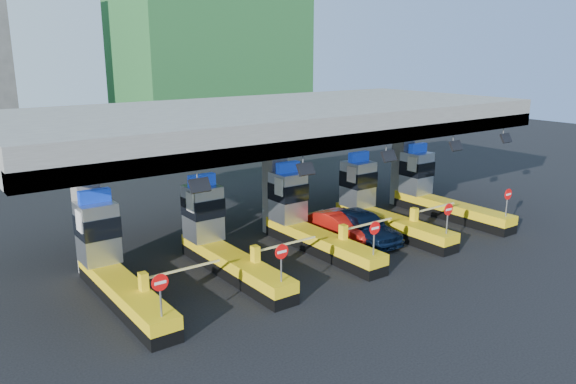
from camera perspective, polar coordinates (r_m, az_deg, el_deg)
ground at (r=28.79m, az=2.12°, el=-5.65°), size 120.00×120.00×0.00m
toll_canopy at (r=29.60m, az=-1.24°, el=7.14°), size 28.00×12.09×7.00m
toll_lane_far_left at (r=24.06m, az=-17.48°, el=-6.87°), size 4.43×8.00×4.16m
toll_lane_left at (r=25.92m, az=-6.98°, el=-4.76°), size 4.43×8.00×4.16m
toll_lane_center at (r=28.55m, az=1.80°, el=-2.86°), size 4.43×8.00×4.16m
toll_lane_right at (r=31.76m, az=8.94°, el=-1.26°), size 4.43×8.00×4.16m
toll_lane_far_right at (r=35.38m, az=14.69°, el=0.05°), size 4.43×8.00×4.16m
bg_building_scaffold at (r=60.66m, az=-8.11°, el=18.10°), size 18.00×12.00×28.00m
van at (r=29.76m, az=7.59°, el=-3.40°), size 2.27×5.01×1.67m
red_car at (r=29.89m, az=5.33°, el=-3.47°), size 1.89×4.51×1.45m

